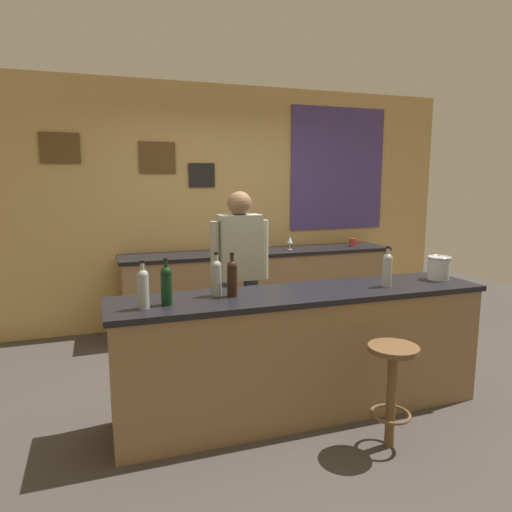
{
  "coord_description": "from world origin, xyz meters",
  "views": [
    {
      "loc": [
        -1.39,
        -3.37,
        1.71
      ],
      "look_at": [
        -0.07,
        0.45,
        1.05
      ],
      "focal_mm": 32.66,
      "sensor_mm": 36.0,
      "label": 1
    }
  ],
  "objects_px": {
    "wine_bottle_a": "(143,287)",
    "bar_stool": "(392,379)",
    "wine_bottle_e": "(387,269)",
    "ice_bucket": "(439,267)",
    "wine_bottle_d": "(232,277)",
    "wine_bottle_b": "(166,284)",
    "wine_glass_a": "(242,241)",
    "wine_bottle_c": "(216,276)",
    "coffee_mug": "(353,242)",
    "wine_glass_b": "(290,240)",
    "bartender": "(240,270)"
  },
  "relations": [
    {
      "from": "bar_stool",
      "to": "wine_bottle_b",
      "type": "relative_size",
      "value": 2.22
    },
    {
      "from": "wine_bottle_e",
      "to": "wine_glass_a",
      "type": "bearing_deg",
      "value": 101.74
    },
    {
      "from": "bartender",
      "to": "bar_stool",
      "type": "relative_size",
      "value": 2.38
    },
    {
      "from": "coffee_mug",
      "to": "wine_bottle_b",
      "type": "bearing_deg",
      "value": -141.24
    },
    {
      "from": "ice_bucket",
      "to": "wine_glass_a",
      "type": "xyz_separation_m",
      "value": [
        -1.0,
        2.12,
        -0.01
      ]
    },
    {
      "from": "wine_bottle_e",
      "to": "bar_stool",
      "type": "bearing_deg",
      "value": -119.73
    },
    {
      "from": "bar_stool",
      "to": "coffee_mug",
      "type": "bearing_deg",
      "value": 64.32
    },
    {
      "from": "bar_stool",
      "to": "wine_bottle_c",
      "type": "height_order",
      "value": "wine_bottle_c"
    },
    {
      "from": "wine_glass_a",
      "to": "ice_bucket",
      "type": "bearing_deg",
      "value": -64.74
    },
    {
      "from": "wine_bottle_c",
      "to": "coffee_mug",
      "type": "xyz_separation_m",
      "value": [
        2.24,
        1.96,
        -0.11
      ]
    },
    {
      "from": "wine_bottle_a",
      "to": "coffee_mug",
      "type": "distance_m",
      "value": 3.49
    },
    {
      "from": "wine_bottle_a",
      "to": "bar_stool",
      "type": "bearing_deg",
      "value": -19.6
    },
    {
      "from": "wine_bottle_c",
      "to": "wine_bottle_d",
      "type": "bearing_deg",
      "value": -29.29
    },
    {
      "from": "wine_bottle_d",
      "to": "wine_glass_a",
      "type": "bearing_deg",
      "value": 70.89
    },
    {
      "from": "wine_bottle_a",
      "to": "wine_bottle_c",
      "type": "xyz_separation_m",
      "value": [
        0.51,
        0.17,
        0.0
      ]
    },
    {
      "from": "wine_bottle_a",
      "to": "ice_bucket",
      "type": "bearing_deg",
      "value": 2.68
    },
    {
      "from": "wine_bottle_a",
      "to": "wine_bottle_e",
      "type": "height_order",
      "value": "same"
    },
    {
      "from": "coffee_mug",
      "to": "wine_bottle_a",
      "type": "bearing_deg",
      "value": -142.25
    },
    {
      "from": "ice_bucket",
      "to": "wine_glass_b",
      "type": "height_order",
      "value": "ice_bucket"
    },
    {
      "from": "ice_bucket",
      "to": "wine_bottle_e",
      "type": "bearing_deg",
      "value": -171.85
    },
    {
      "from": "bartender",
      "to": "bar_stool",
      "type": "xyz_separation_m",
      "value": [
        0.57,
        -1.44,
        -0.48
      ]
    },
    {
      "from": "wine_bottle_a",
      "to": "wine_bottle_b",
      "type": "relative_size",
      "value": 1.0
    },
    {
      "from": "bar_stool",
      "to": "wine_glass_b",
      "type": "height_order",
      "value": "wine_glass_b"
    },
    {
      "from": "wine_bottle_a",
      "to": "ice_bucket",
      "type": "relative_size",
      "value": 1.63
    },
    {
      "from": "ice_bucket",
      "to": "wine_bottle_d",
      "type": "bearing_deg",
      "value": 179.76
    },
    {
      "from": "wine_bottle_d",
      "to": "wine_bottle_e",
      "type": "height_order",
      "value": "same"
    },
    {
      "from": "wine_glass_b",
      "to": "wine_bottle_e",
      "type": "bearing_deg",
      "value": -92.76
    },
    {
      "from": "wine_bottle_e",
      "to": "ice_bucket",
      "type": "relative_size",
      "value": 1.63
    },
    {
      "from": "wine_bottle_e",
      "to": "wine_glass_a",
      "type": "distance_m",
      "value": 2.24
    },
    {
      "from": "bar_stool",
      "to": "coffee_mug",
      "type": "xyz_separation_m",
      "value": [
        1.28,
        2.66,
        0.49
      ]
    },
    {
      "from": "wine_bottle_d",
      "to": "wine_bottle_a",
      "type": "bearing_deg",
      "value": -169.14
    },
    {
      "from": "wine_bottle_d",
      "to": "coffee_mug",
      "type": "distance_m",
      "value": 2.95
    },
    {
      "from": "wine_bottle_a",
      "to": "wine_bottle_b",
      "type": "distance_m",
      "value": 0.16
    },
    {
      "from": "bartender",
      "to": "wine_glass_a",
      "type": "bearing_deg",
      "value": 71.89
    },
    {
      "from": "bar_stool",
      "to": "wine_glass_a",
      "type": "bearing_deg",
      "value": 92.86
    },
    {
      "from": "bar_stool",
      "to": "coffee_mug",
      "type": "distance_m",
      "value": 2.99
    },
    {
      "from": "wine_glass_b",
      "to": "wine_bottle_c",
      "type": "bearing_deg",
      "value": -125.5
    },
    {
      "from": "bartender",
      "to": "wine_glass_a",
      "type": "relative_size",
      "value": 10.45
    },
    {
      "from": "wine_bottle_d",
      "to": "coffee_mug",
      "type": "relative_size",
      "value": 2.45
    },
    {
      "from": "wine_bottle_b",
      "to": "ice_bucket",
      "type": "distance_m",
      "value": 2.19
    },
    {
      "from": "wine_glass_a",
      "to": "wine_bottle_d",
      "type": "bearing_deg",
      "value": -109.11
    },
    {
      "from": "bar_stool",
      "to": "wine_bottle_c",
      "type": "xyz_separation_m",
      "value": [
        -0.97,
        0.7,
        0.6
      ]
    },
    {
      "from": "wine_glass_b",
      "to": "bar_stool",
      "type": "bearing_deg",
      "value": -99.02
    },
    {
      "from": "wine_bottle_a",
      "to": "wine_bottle_d",
      "type": "relative_size",
      "value": 1.0
    },
    {
      "from": "bar_stool",
      "to": "wine_bottle_a",
      "type": "distance_m",
      "value": 1.68
    },
    {
      "from": "ice_bucket",
      "to": "bartender",
      "type": "bearing_deg",
      "value": 150.77
    },
    {
      "from": "wine_bottle_e",
      "to": "wine_glass_a",
      "type": "height_order",
      "value": "wine_bottle_e"
    },
    {
      "from": "wine_bottle_c",
      "to": "wine_bottle_b",
      "type": "bearing_deg",
      "value": -160.12
    },
    {
      "from": "wine_bottle_d",
      "to": "ice_bucket",
      "type": "relative_size",
      "value": 1.63
    },
    {
      "from": "wine_bottle_b",
      "to": "wine_bottle_e",
      "type": "xyz_separation_m",
      "value": [
        1.65,
        -0.01,
        0.0
      ]
    }
  ]
}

